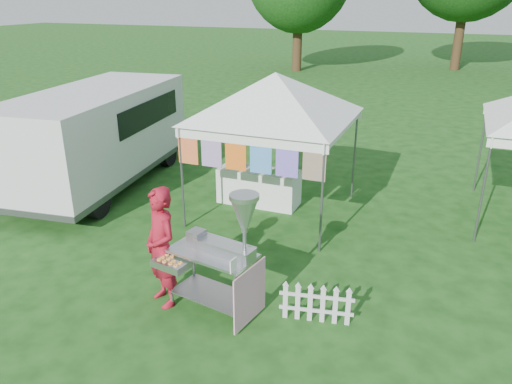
% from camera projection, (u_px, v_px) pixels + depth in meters
% --- Properties ---
extents(ground, '(120.00, 120.00, 0.00)m').
position_uv_depth(ground, '(198.00, 294.00, 7.94)').
color(ground, '#164012').
rests_on(ground, ground).
extents(canopy_main, '(4.24, 4.24, 3.45)m').
position_uv_depth(canopy_main, '(275.00, 73.00, 9.84)').
color(canopy_main, '#59595E').
rests_on(canopy_main, ground).
extents(donut_cart, '(1.54, 0.96, 1.97)m').
position_uv_depth(donut_cart, '(223.00, 245.00, 7.02)').
color(donut_cart, gray).
rests_on(donut_cart, ground).
extents(vendor, '(0.82, 0.75, 1.88)m').
position_uv_depth(vendor, '(161.00, 248.00, 7.40)').
color(vendor, maroon).
rests_on(vendor, ground).
extents(cargo_van, '(2.93, 5.86, 2.34)m').
position_uv_depth(cargo_van, '(100.00, 134.00, 12.16)').
color(cargo_van, silver).
rests_on(cargo_van, ground).
extents(picket_fence, '(1.07, 0.23, 0.56)m').
position_uv_depth(picket_fence, '(316.00, 304.00, 7.17)').
color(picket_fence, silver).
rests_on(picket_fence, ground).
extents(display_table, '(1.80, 0.70, 0.80)m').
position_uv_depth(display_table, '(259.00, 186.00, 11.23)').
color(display_table, white).
rests_on(display_table, ground).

